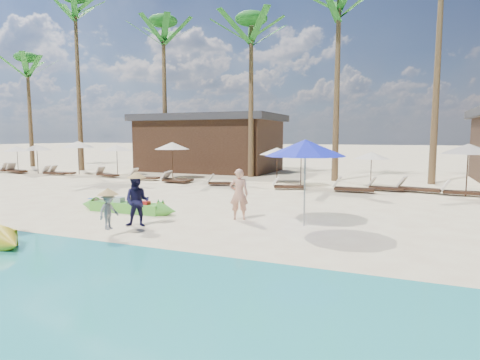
% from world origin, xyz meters
% --- Properties ---
extents(ground, '(240.00, 240.00, 0.00)m').
position_xyz_m(ground, '(0.00, 0.00, 0.00)').
color(ground, '#FFF2BC').
rests_on(ground, ground).
extents(wet_sand_strip, '(240.00, 4.50, 0.01)m').
position_xyz_m(wet_sand_strip, '(0.00, -5.00, 0.00)').
color(wet_sand_strip, tan).
rests_on(wet_sand_strip, ground).
extents(green_canoe, '(4.47, 0.65, 0.57)m').
position_xyz_m(green_canoe, '(-2.97, 1.01, 0.19)').
color(green_canoe, '#52BB39').
rests_on(green_canoe, ground).
extents(tourist, '(0.70, 0.58, 1.64)m').
position_xyz_m(tourist, '(1.17, 1.38, 0.82)').
color(tourist, tan).
rests_on(tourist, ground).
extents(vendor_green, '(0.89, 0.80, 1.51)m').
position_xyz_m(vendor_green, '(-1.23, -0.69, 0.76)').
color(vendor_green, '#16153A').
rests_on(vendor_green, ground).
extents(vendor_yellow, '(0.40, 0.66, 1.00)m').
position_xyz_m(vendor_yellow, '(-1.23, -1.93, 0.68)').
color(vendor_yellow, gray).
rests_on(vendor_yellow, ground).
extents(blue_umbrella, '(2.39, 2.39, 2.57)m').
position_xyz_m(blue_umbrella, '(3.32, 1.28, 2.32)').
color(blue_umbrella, '#99999E').
rests_on(blue_umbrella, ground).
extents(resort_parasol_0, '(1.85, 1.85, 1.91)m').
position_xyz_m(resort_parasol_0, '(-21.23, 11.32, 1.72)').
color(resort_parasol_0, '#392417').
rests_on(resort_parasol_0, ground).
extents(lounger_0_right, '(1.98, 0.70, 0.66)m').
position_xyz_m(lounger_0_right, '(-20.54, 10.30, 0.22)').
color(lounger_0_right, '#392417').
rests_on(lounger_0_right, ground).
extents(resort_parasol_1, '(2.02, 2.02, 2.08)m').
position_xyz_m(resort_parasol_1, '(-18.21, 10.50, 1.87)').
color(resort_parasol_1, '#392417').
rests_on(resort_parasol_1, ground).
extents(lounger_1_left, '(2.02, 0.99, 0.66)m').
position_xyz_m(lounger_1_left, '(-20.00, 10.15, 0.22)').
color(lounger_1_left, '#392417').
rests_on(lounger_1_left, ground).
extents(lounger_1_right, '(1.76, 0.79, 0.58)m').
position_xyz_m(lounger_1_right, '(-16.29, 10.13, 0.19)').
color(lounger_1_right, '#392417').
rests_on(lounger_1_right, ground).
extents(resort_parasol_2, '(2.26, 2.26, 2.33)m').
position_xyz_m(resort_parasol_2, '(-15.05, 11.18, 2.10)').
color(resort_parasol_2, '#392417').
rests_on(resort_parasol_2, ground).
extents(lounger_2_left, '(1.85, 0.88, 0.60)m').
position_xyz_m(lounger_2_left, '(-15.91, 10.41, 0.20)').
color(lounger_2_left, '#392417').
rests_on(lounger_2_left, ground).
extents(resort_parasol_3, '(2.04, 2.04, 2.10)m').
position_xyz_m(resort_parasol_3, '(-11.92, 11.42, 1.89)').
color(resort_parasol_3, '#392417').
rests_on(resort_parasol_3, ground).
extents(lounger_3_left, '(1.84, 0.87, 0.60)m').
position_xyz_m(lounger_3_left, '(-12.06, 10.49, 0.20)').
color(lounger_3_left, '#392417').
rests_on(lounger_3_left, ground).
extents(lounger_3_right, '(1.90, 0.74, 0.63)m').
position_xyz_m(lounger_3_right, '(-8.71, 9.87, 0.21)').
color(lounger_3_right, '#392417').
rests_on(lounger_3_right, ground).
extents(resort_parasol_4, '(2.23, 2.23, 2.29)m').
position_xyz_m(resort_parasol_4, '(-7.52, 11.32, 2.07)').
color(resort_parasol_4, '#392417').
rests_on(resort_parasol_4, ground).
extents(lounger_4_left, '(1.69, 0.59, 0.57)m').
position_xyz_m(lounger_4_left, '(-6.15, 9.25, 0.19)').
color(lounger_4_left, '#392417').
rests_on(lounger_4_left, ground).
extents(lounger_4_right, '(1.76, 0.71, 0.58)m').
position_xyz_m(lounger_4_right, '(-6.24, 9.77, 0.19)').
color(lounger_4_right, '#392417').
rests_on(lounger_4_right, ground).
extents(resort_parasol_5, '(1.97, 1.97, 2.03)m').
position_xyz_m(resort_parasol_5, '(-0.65, 11.35, 1.83)').
color(resort_parasol_5, '#392417').
rests_on(resort_parasol_5, ground).
extents(lounger_5_left, '(1.71, 0.94, 0.56)m').
position_xyz_m(lounger_5_left, '(-3.12, 9.14, 0.19)').
color(lounger_5_left, '#392417').
rests_on(lounger_5_left, ground).
extents(resort_parasol_6, '(1.99, 1.99, 2.05)m').
position_xyz_m(resort_parasol_6, '(0.94, 10.50, 1.85)').
color(resort_parasol_6, '#392417').
rests_on(resort_parasol_6, ground).
extents(lounger_6_left, '(1.73, 1.01, 0.56)m').
position_xyz_m(lounger_6_left, '(0.58, 9.14, 0.19)').
color(lounger_6_left, '#392417').
rests_on(lounger_6_left, ground).
extents(lounger_6_right, '(1.94, 0.64, 0.65)m').
position_xyz_m(lounger_6_right, '(3.71, 9.21, 0.22)').
color(lounger_6_right, '#392417').
rests_on(lounger_6_right, ground).
extents(resort_parasol_7, '(1.82, 1.82, 1.87)m').
position_xyz_m(resort_parasol_7, '(4.43, 11.23, 1.69)').
color(resort_parasol_7, '#392417').
rests_on(resort_parasol_7, ground).
extents(lounger_7_left, '(1.77, 0.75, 0.58)m').
position_xyz_m(lounger_7_left, '(5.14, 10.29, 0.19)').
color(lounger_7_left, '#392417').
rests_on(lounger_7_left, ground).
extents(lounger_7_right, '(2.03, 1.03, 0.66)m').
position_xyz_m(lounger_7_right, '(6.59, 10.38, 0.22)').
color(lounger_7_right, '#392417').
rests_on(lounger_7_right, ground).
extents(resort_parasol_8, '(2.28, 2.28, 2.35)m').
position_xyz_m(resort_parasol_8, '(8.60, 9.87, 2.12)').
color(resort_parasol_8, '#392417').
rests_on(resort_parasol_8, ground).
extents(lounger_8_left, '(1.88, 0.61, 0.64)m').
position_xyz_m(lounger_8_left, '(8.43, 9.94, 0.21)').
color(lounger_8_left, '#392417').
rests_on(lounger_8_left, ground).
extents(palm_0, '(2.08, 2.08, 9.90)m').
position_xyz_m(palm_0, '(-24.62, 15.48, 8.11)').
color(palm_0, brown).
rests_on(palm_0, ground).
extents(palm_1, '(2.08, 2.08, 13.60)m').
position_xyz_m(palm_1, '(-17.59, 14.06, 10.82)').
color(palm_1, brown).
rests_on(palm_1, ground).
extents(palm_2, '(2.08, 2.08, 11.33)m').
position_xyz_m(palm_2, '(-10.45, 15.08, 9.18)').
color(palm_2, brown).
rests_on(palm_2, ground).
extents(palm_3, '(2.08, 2.08, 10.52)m').
position_xyz_m(palm_3, '(-3.36, 14.27, 8.58)').
color(palm_3, brown).
rests_on(palm_3, ground).
extents(palm_4, '(2.08, 2.08, 11.70)m').
position_xyz_m(palm_4, '(2.15, 14.01, 9.45)').
color(palm_4, brown).
rests_on(palm_4, ground).
extents(pavilion_west, '(10.80, 6.60, 4.30)m').
position_xyz_m(pavilion_west, '(-8.00, 17.50, 2.19)').
color(pavilion_west, '#392417').
rests_on(pavilion_west, ground).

